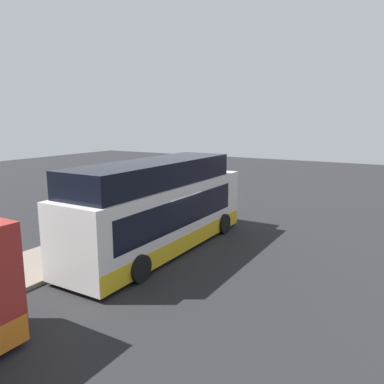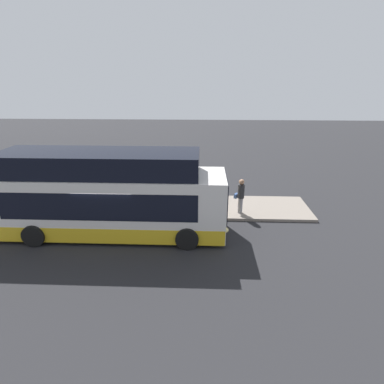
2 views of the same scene
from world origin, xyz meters
name	(u,v)px [view 1 (image 1 of 2)]	position (x,y,z in m)	size (l,w,h in m)	color
ground	(165,250)	(0.00, 0.00, 0.00)	(80.00, 80.00, 0.00)	#232326
platform	(110,237)	(0.00, 3.17, 0.08)	(20.00, 3.13, 0.15)	slate
bus_lead	(160,211)	(-0.07, 0.18, 1.74)	(10.38, 2.90, 3.91)	silver
passenger_boarding	(191,194)	(6.11, 2.34, 1.18)	(0.60, 0.55, 1.86)	gray
passenger_waiting	(112,216)	(0.00, 2.99, 1.13)	(0.58, 0.59, 1.77)	silver
suitcase	(104,227)	(-0.07, 3.49, 0.52)	(0.47, 0.24, 0.97)	black
sign_post	(72,222)	(-3.14, 2.15, 1.72)	(0.10, 0.69, 2.51)	#4C4C51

